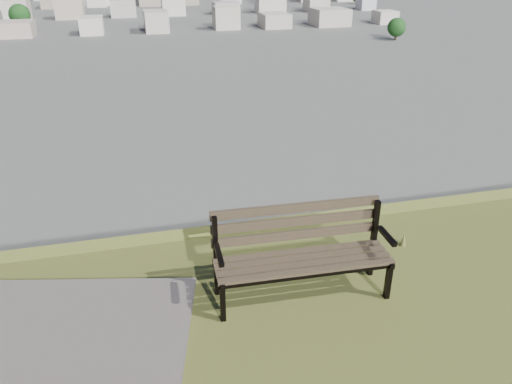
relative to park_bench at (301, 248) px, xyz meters
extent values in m
cube|color=#413425|center=(-0.01, -0.29, -0.09)|extent=(1.84, 0.16, 0.04)
cube|color=#413425|center=(-0.01, -0.17, -0.09)|extent=(1.84, 0.16, 0.04)
cube|color=#413425|center=(0.00, -0.04, -0.09)|extent=(1.84, 0.16, 0.04)
cube|color=#413425|center=(0.00, 0.08, -0.09)|extent=(1.84, 0.16, 0.04)
cube|color=#413425|center=(0.01, 0.16, 0.07)|extent=(1.84, 0.11, 0.10)
cube|color=#413425|center=(0.01, 0.19, 0.22)|extent=(1.84, 0.11, 0.10)
cube|color=#413425|center=(0.01, 0.21, 0.37)|extent=(1.84, 0.11, 0.10)
cube|color=black|center=(-0.89, -0.27, -0.32)|extent=(0.05, 0.06, 0.45)
cube|color=black|center=(-0.87, 0.17, -0.07)|extent=(0.05, 0.06, 0.94)
cube|color=black|center=(-0.88, -0.07, -0.12)|extent=(0.07, 0.51, 0.05)
cube|color=black|center=(-0.88, -0.12, 0.13)|extent=(0.07, 0.37, 0.05)
cube|color=black|center=(0.87, -0.35, -0.32)|extent=(0.05, 0.06, 0.45)
cube|color=black|center=(0.88, 0.09, -0.07)|extent=(0.05, 0.06, 0.94)
cube|color=black|center=(0.87, -0.14, -0.12)|extent=(0.07, 0.51, 0.05)
cube|color=black|center=(0.87, -0.19, 0.13)|extent=(0.07, 0.37, 0.05)
cube|color=black|center=(-0.01, -0.30, -0.14)|extent=(1.84, 0.12, 0.04)
cube|color=black|center=(0.00, 0.09, -0.14)|extent=(1.84, 0.12, 0.04)
cone|color=brown|center=(1.56, 0.55, -0.45)|extent=(0.08, 0.08, 0.18)
cube|color=#BFB1A4|center=(-36.84, 197.35, -22.04)|extent=(11.00, 11.00, 7.00)
cube|color=#B4A08F|center=(-12.84, 197.35, -22.04)|extent=(11.00, 11.00, 7.00)
cube|color=silver|center=(11.16, 197.35, -22.04)|extent=(11.00, 11.00, 7.00)
cube|color=beige|center=(35.16, 197.35, -22.04)|extent=(11.00, 11.00, 7.00)
cube|color=gray|center=(59.16, 197.35, -22.04)|extent=(11.00, 11.00, 7.00)
cube|color=beige|center=(83.16, 197.35, -22.04)|extent=(11.00, 11.00, 7.00)
cube|color=#B1A8A1|center=(107.16, 197.35, -22.04)|extent=(11.00, 11.00, 7.00)
cube|color=silver|center=(-48.84, 247.35, -22.04)|extent=(11.00, 11.00, 7.00)
cube|color=beige|center=(-24.84, 247.35, -22.04)|extent=(11.00, 11.00, 7.00)
cube|color=gray|center=(-0.84, 247.35, -22.04)|extent=(11.00, 11.00, 7.00)
cube|color=beige|center=(23.16, 247.35, -22.04)|extent=(11.00, 11.00, 7.00)
cube|color=#B1A8A1|center=(47.16, 247.35, -22.04)|extent=(11.00, 11.00, 7.00)
cube|color=beige|center=(71.16, 247.35, -22.04)|extent=(11.00, 11.00, 7.00)
cube|color=#BFB1A4|center=(95.16, 247.35, -22.04)|extent=(11.00, 11.00, 7.00)
cube|color=#B4A08F|center=(119.16, 247.35, -22.04)|extent=(11.00, 11.00, 7.00)
cube|color=beige|center=(-60.84, 297.35, -22.04)|extent=(11.00, 11.00, 7.00)
cube|color=#B1A8A1|center=(-36.84, 297.35, -22.04)|extent=(11.00, 11.00, 7.00)
cube|color=beige|center=(-12.84, 297.35, -22.04)|extent=(11.00, 11.00, 7.00)
cylinder|color=#37291B|center=(89.16, 157.35, -24.49)|extent=(0.80, 0.80, 2.10)
sphere|color=black|center=(89.16, 157.35, -21.34)|extent=(6.30, 6.30, 6.30)
cylinder|color=#37291B|center=(-40.84, 217.35, -24.19)|extent=(0.80, 0.80, 2.70)
sphere|color=black|center=(-40.84, 217.35, -20.14)|extent=(8.10, 8.10, 8.10)
cylinder|color=#37291B|center=(129.16, 277.35, -24.57)|extent=(0.80, 0.80, 1.95)
cylinder|color=#37291B|center=(39.16, 297.35, -24.49)|extent=(0.80, 0.80, 2.10)
camera|label=1|loc=(-1.54, -4.17, 2.81)|focal=35.00mm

